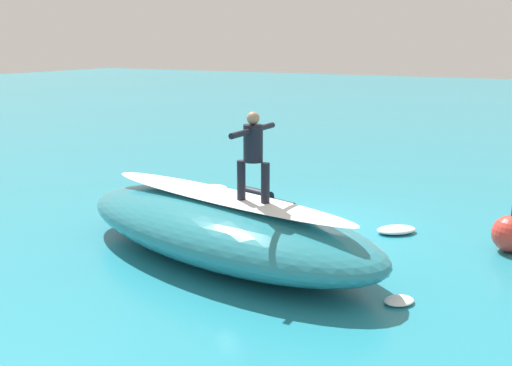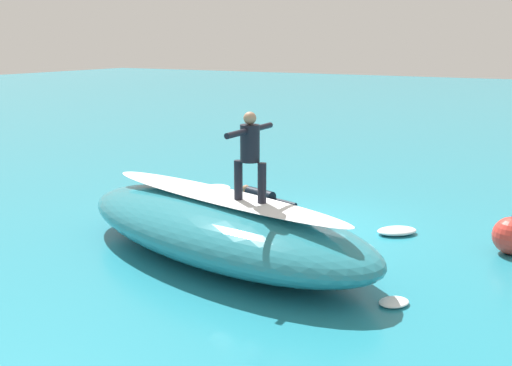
# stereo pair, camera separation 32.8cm
# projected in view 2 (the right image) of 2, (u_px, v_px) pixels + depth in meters

# --- Properties ---
(ground_plane) EXTENTS (120.00, 120.00, 0.00)m
(ground_plane) POSITION_uv_depth(u_px,v_px,m) (311.00, 225.00, 14.15)
(ground_plane) COLOR teal
(wave_crest) EXTENTS (7.86, 4.48, 1.24)m
(wave_crest) POSITION_uv_depth(u_px,v_px,m) (219.00, 227.00, 11.90)
(wave_crest) COLOR teal
(wave_crest) RESTS_ON ground_plane
(wave_foam_lip) EXTENTS (6.36, 2.40, 0.08)m
(wave_foam_lip) POSITION_uv_depth(u_px,v_px,m) (219.00, 195.00, 11.75)
(wave_foam_lip) COLOR white
(wave_foam_lip) RESTS_ON wave_crest
(surfboard_riding) EXTENTS (2.12, 0.53, 0.07)m
(surfboard_riding) POSITION_uv_depth(u_px,v_px,m) (250.00, 203.00, 11.20)
(surfboard_riding) COLOR #E0563D
(surfboard_riding) RESTS_ON wave_crest
(surfer_riding) EXTENTS (0.67, 1.59, 1.68)m
(surfer_riding) POSITION_uv_depth(u_px,v_px,m) (250.00, 150.00, 10.96)
(surfer_riding) COLOR black
(surfer_riding) RESTS_ON surfboard_riding
(surfboard_paddling) EXTENTS (2.44, 1.14, 0.08)m
(surfboard_paddling) POSITION_uv_depth(u_px,v_px,m) (260.00, 202.00, 16.01)
(surfboard_paddling) COLOR #E0563D
(surfboard_paddling) RESTS_ON ground_plane
(surfer_paddling) EXTENTS (1.81, 0.74, 0.33)m
(surfer_paddling) POSITION_uv_depth(u_px,v_px,m) (264.00, 196.00, 15.87)
(surfer_paddling) COLOR black
(surfer_paddling) RESTS_ON surfboard_paddling
(buoy_marker) EXTENTS (0.77, 0.77, 1.31)m
(buoy_marker) POSITION_uv_depth(u_px,v_px,m) (512.00, 235.00, 12.13)
(buoy_marker) COLOR red
(buoy_marker) RESTS_ON ground_plane
(foam_patch_near) EXTENTS (0.63, 0.67, 0.10)m
(foam_patch_near) POSITION_uv_depth(u_px,v_px,m) (394.00, 302.00, 9.86)
(foam_patch_near) COLOR white
(foam_patch_near) RESTS_ON ground_plane
(foam_patch_mid) EXTENTS (0.86, 0.83, 0.12)m
(foam_patch_mid) POSITION_uv_depth(u_px,v_px,m) (217.00, 188.00, 17.44)
(foam_patch_mid) COLOR white
(foam_patch_mid) RESTS_ON ground_plane
(foam_patch_far) EXTENTS (1.05, 1.04, 0.16)m
(foam_patch_far) POSITION_uv_depth(u_px,v_px,m) (397.00, 231.00, 13.43)
(foam_patch_far) COLOR white
(foam_patch_far) RESTS_ON ground_plane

